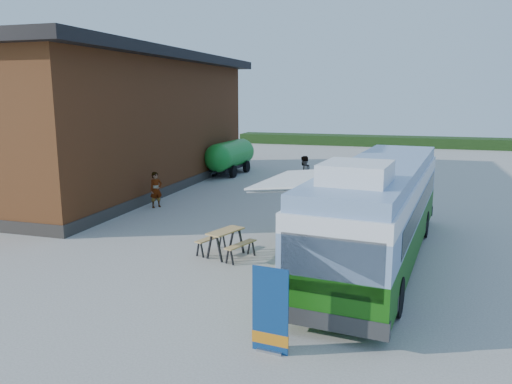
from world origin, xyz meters
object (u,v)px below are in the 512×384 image
(picnic_table, at_px, (226,237))
(slurry_tanker, at_px, (230,155))
(person_a, at_px, (156,190))
(person_b, at_px, (304,174))
(bus, at_px, (379,208))
(banner, at_px, (270,318))

(picnic_table, height_order, slurry_tanker, slurry_tanker)
(picnic_table, distance_m, person_a, 8.08)
(slurry_tanker, bearing_deg, picnic_table, -67.54)
(picnic_table, relative_size, slurry_tanker, 0.32)
(slurry_tanker, bearing_deg, person_b, -34.73)
(bus, bearing_deg, person_b, 119.45)
(picnic_table, bearing_deg, bus, 29.65)
(bus, distance_m, banner, 6.78)
(picnic_table, bearing_deg, person_a, 153.15)
(picnic_table, height_order, person_a, person_a)
(banner, bearing_deg, picnic_table, 124.84)
(banner, distance_m, slurry_tanker, 23.35)
(bus, height_order, person_a, bus)
(banner, xyz_separation_m, slurry_tanker, (-8.64, 21.68, 0.52))
(banner, bearing_deg, bus, 81.24)
(banner, height_order, person_a, banner)
(bus, xyz_separation_m, person_b, (-4.54, 10.64, -0.75))
(person_a, relative_size, slurry_tanker, 0.28)
(picnic_table, bearing_deg, banner, -42.34)
(banner, height_order, person_b, person_b)
(banner, distance_m, person_a, 14.31)
(bus, xyz_separation_m, slurry_tanker, (-10.39, 15.21, -0.46))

